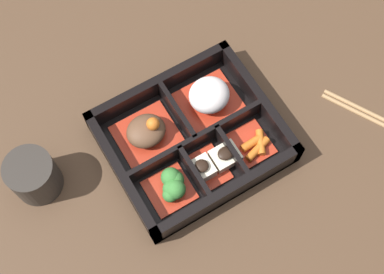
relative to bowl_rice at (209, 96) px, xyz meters
name	(u,v)px	position (x,y,z in m)	size (l,w,h in m)	color
ground_plane	(192,143)	(-0.06, -0.04, -0.03)	(3.00, 3.00, 0.00)	#4C3523
bento_base	(192,142)	(-0.06, -0.04, -0.03)	(0.26, 0.23, 0.01)	black
bento_rim	(193,139)	(-0.06, -0.05, -0.01)	(0.26, 0.23, 0.05)	black
bowl_stew	(147,132)	(-0.12, 0.00, -0.01)	(0.10, 0.09, 0.05)	#B22D19
bowl_rice	(209,96)	(0.00, 0.00, 0.00)	(0.10, 0.09, 0.05)	#B22D19
bowl_greens	(172,186)	(-0.13, -0.10, -0.01)	(0.07, 0.07, 0.04)	#B22D19
bowl_tofu	(213,163)	(-0.05, -0.10, -0.01)	(0.08, 0.07, 0.04)	#B22D19
bowl_carrots	(254,145)	(0.02, -0.10, -0.02)	(0.06, 0.07, 0.02)	#B22D19
tea_cup	(33,175)	(-0.30, 0.02, 0.00)	(0.07, 0.07, 0.07)	#2D2823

